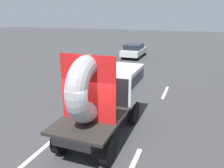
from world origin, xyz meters
name	(u,v)px	position (x,y,z in m)	size (l,w,h in m)	color
ground_plane	(85,146)	(0.00, 0.00, 0.00)	(120.00, 120.00, 0.00)	#38383A
flatbed_truck	(106,91)	(0.29, 1.37, 1.69)	(2.02, 4.82, 3.35)	black
distant_sedan	(134,50)	(-2.93, 17.35, 0.77)	(1.88, 4.39, 1.43)	black
lane_dash_left_near	(40,151)	(-1.32, -0.83, 0.00)	(2.55, 0.16, 0.01)	beige
lane_dash_left_far	(118,84)	(-1.32, 7.49, 0.00)	(2.27, 0.16, 0.01)	beige
lane_dash_right_far	(165,92)	(1.89, 6.85, 0.00)	(2.32, 0.16, 0.01)	beige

